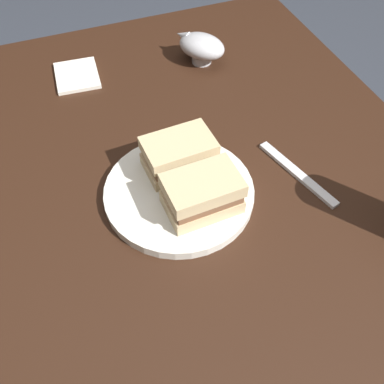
{
  "coord_description": "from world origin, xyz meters",
  "views": [
    {
      "loc": [
        0.4,
        -0.17,
        1.32
      ],
      "look_at": [
        -0.02,
        -0.01,
        0.78
      ],
      "focal_mm": 40.96,
      "sensor_mm": 36.0,
      "label": 1
    }
  ],
  "objects_px": {
    "sandwich_half_left": "(202,193)",
    "napkin": "(77,75)",
    "gravy_boat": "(201,46)",
    "sandwich_half_right": "(179,154)",
    "fork": "(297,173)",
    "plate": "(179,192)"
  },
  "relations": [
    {
      "from": "sandwich_half_left",
      "to": "fork",
      "type": "bearing_deg",
      "value": 94.84
    },
    {
      "from": "plate",
      "to": "napkin",
      "type": "relative_size",
      "value": 2.28
    },
    {
      "from": "sandwich_half_left",
      "to": "sandwich_half_right",
      "type": "xyz_separation_m",
      "value": [
        -0.09,
        -0.0,
        -0.0
      ]
    },
    {
      "from": "plate",
      "to": "sandwich_half_right",
      "type": "bearing_deg",
      "value": 159.39
    },
    {
      "from": "sandwich_half_left",
      "to": "sandwich_half_right",
      "type": "bearing_deg",
      "value": -177.51
    },
    {
      "from": "fork",
      "to": "napkin",
      "type": "bearing_deg",
      "value": -159.4
    },
    {
      "from": "sandwich_half_left",
      "to": "fork",
      "type": "distance_m",
      "value": 0.19
    },
    {
      "from": "sandwich_half_left",
      "to": "napkin",
      "type": "bearing_deg",
      "value": -165.15
    },
    {
      "from": "sandwich_half_left",
      "to": "gravy_boat",
      "type": "relative_size",
      "value": 0.92
    },
    {
      "from": "plate",
      "to": "napkin",
      "type": "height_order",
      "value": "plate"
    },
    {
      "from": "fork",
      "to": "sandwich_half_right",
      "type": "bearing_deg",
      "value": -127.24
    },
    {
      "from": "gravy_boat",
      "to": "napkin",
      "type": "bearing_deg",
      "value": -99.02
    },
    {
      "from": "plate",
      "to": "sandwich_half_left",
      "type": "height_order",
      "value": "sandwich_half_left"
    },
    {
      "from": "plate",
      "to": "fork",
      "type": "bearing_deg",
      "value": 81.86
    },
    {
      "from": "plate",
      "to": "sandwich_half_left",
      "type": "distance_m",
      "value": 0.07
    },
    {
      "from": "napkin",
      "to": "fork",
      "type": "height_order",
      "value": "napkin"
    },
    {
      "from": "sandwich_half_left",
      "to": "napkin",
      "type": "distance_m",
      "value": 0.46
    },
    {
      "from": "plate",
      "to": "napkin",
      "type": "distance_m",
      "value": 0.4
    },
    {
      "from": "fork",
      "to": "sandwich_half_left",
      "type": "bearing_deg",
      "value": -100.36
    },
    {
      "from": "plate",
      "to": "napkin",
      "type": "xyz_separation_m",
      "value": [
        -0.39,
        -0.09,
        -0.0
      ]
    },
    {
      "from": "napkin",
      "to": "fork",
      "type": "xyz_separation_m",
      "value": [
        0.42,
        0.3,
        -0.0
      ]
    },
    {
      "from": "sandwich_half_right",
      "to": "fork",
      "type": "bearing_deg",
      "value": 67.96
    }
  ]
}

